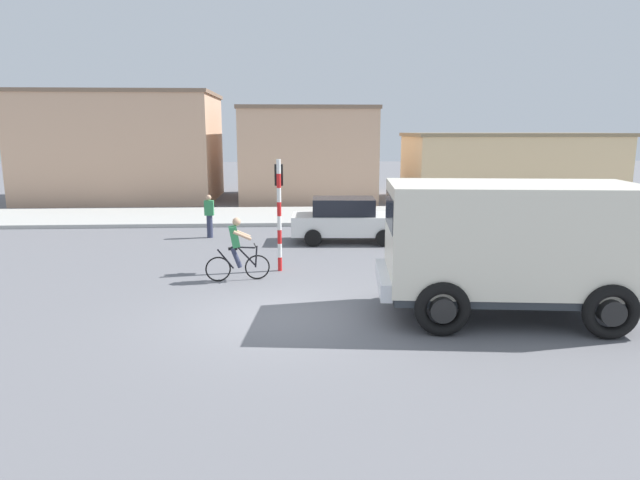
{
  "coord_description": "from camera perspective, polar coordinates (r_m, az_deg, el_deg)",
  "views": [
    {
      "loc": [
        0.24,
        -11.55,
        4.0
      ],
      "look_at": [
        1.02,
        2.5,
        1.2
      ],
      "focal_mm": 31.11,
      "sensor_mm": 36.0,
      "label": 1
    }
  ],
  "objects": [
    {
      "name": "truck_foreground",
      "position": [
        12.48,
        18.93,
        -0.13
      ],
      "size": [
        5.65,
        3.25,
        2.9
      ],
      "color": "silver",
      "rests_on": "ground"
    },
    {
      "name": "ground_plane",
      "position": [
        12.22,
        -4.16,
        -7.88
      ],
      "size": [
        120.0,
        120.0,
        0.0
      ],
      "primitive_type": "plane",
      "color": "slate"
    },
    {
      "name": "car_red_near",
      "position": [
        20.07,
        2.73,
        2.12
      ],
      "size": [
        4.1,
        2.06,
        1.6
      ],
      "color": "white",
      "rests_on": "ground"
    },
    {
      "name": "pedestrian_near_kerb",
      "position": [
        21.24,
        -11.31,
        2.5
      ],
      "size": [
        0.34,
        0.22,
        1.62
      ],
      "color": "#2D334C",
      "rests_on": "ground"
    },
    {
      "name": "building_mid_block",
      "position": [
        32.94,
        -1.38,
        8.89
      ],
      "size": [
        7.56,
        7.87,
        5.27
      ],
      "color": "tan",
      "rests_on": "ground"
    },
    {
      "name": "traffic_light_pole",
      "position": [
        15.79,
        -4.23,
        4.2
      ],
      "size": [
        0.24,
        0.43,
        3.2
      ],
      "color": "red",
      "rests_on": "ground"
    },
    {
      "name": "sidewalk_far",
      "position": [
        25.81,
        -3.66,
        2.5
      ],
      "size": [
        80.0,
        5.0,
        0.16
      ],
      "primitive_type": "cube",
      "color": "#ADADA8",
      "rests_on": "ground"
    },
    {
      "name": "building_corner_left",
      "position": [
        34.32,
        -19.49,
        9.04
      ],
      "size": [
        10.63,
        7.23,
        6.09
      ],
      "color": "tan",
      "rests_on": "ground"
    },
    {
      "name": "cyclist",
      "position": [
        15.0,
        -8.55,
        -0.94
      ],
      "size": [
        1.72,
        0.54,
        1.72
      ],
      "color": "black",
      "rests_on": "ground"
    },
    {
      "name": "building_corner_right",
      "position": [
        34.55,
        18.83,
        7.21
      ],
      "size": [
        11.9,
        5.74,
        3.83
      ],
      "color": "#D1B284",
      "rests_on": "ground"
    }
  ]
}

